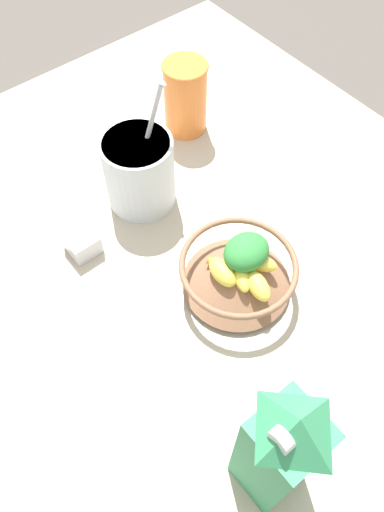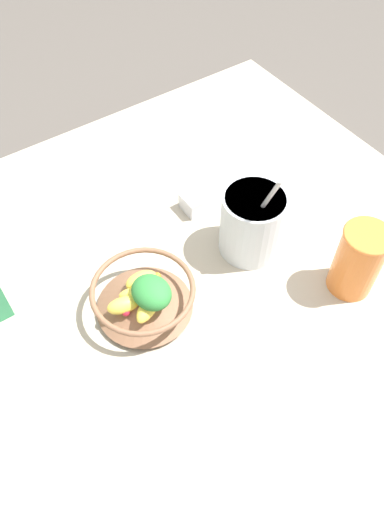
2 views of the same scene
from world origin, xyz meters
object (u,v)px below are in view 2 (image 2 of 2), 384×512
(yogurt_tub, at_px, (252,221))
(spice_jar, at_px, (195,203))
(drinking_cup, at_px, (358,260))
(fruit_bowl, at_px, (144,296))

(yogurt_tub, bearing_deg, spice_jar, -77.85)
(yogurt_tub, relative_size, drinking_cup, 1.59)
(fruit_bowl, height_order, yogurt_tub, yogurt_tub)
(fruit_bowl, bearing_deg, drinking_cup, 154.05)
(fruit_bowl, xyz_separation_m, drinking_cup, (-0.34, 0.17, 0.03))
(drinking_cup, distance_m, spice_jar, 0.35)
(fruit_bowl, bearing_deg, spice_jar, -144.18)
(fruit_bowl, relative_size, yogurt_tub, 0.80)
(fruit_bowl, bearing_deg, yogurt_tub, -177.57)
(fruit_bowl, xyz_separation_m, yogurt_tub, (-0.25, -0.01, 0.03))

